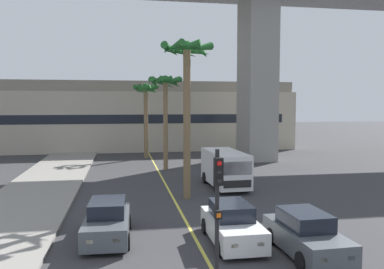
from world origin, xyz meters
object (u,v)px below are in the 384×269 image
Objects in this scene: car_queue_third at (107,222)px; palm_tree_far_median at (165,93)px; car_queue_second at (232,224)px; palm_tree_mid_median at (146,99)px; palm_tree_near_median at (187,76)px; car_queue_front at (306,235)px; delivery_van at (225,168)px; traffic_light_median_near at (218,203)px.

palm_tree_far_median reaches higher than car_queue_third.
car_queue_third is 0.54× the size of palm_tree_far_median.
palm_tree_mid_median is at bearing 94.14° from car_queue_second.
palm_tree_near_median is at bearing -89.46° from palm_tree_far_median.
delivery_van is (0.09, 11.79, 0.57)m from car_queue_front.
palm_tree_far_median reaches higher than traffic_light_median_near.
traffic_light_median_near is at bearing -105.57° from delivery_van.
delivery_van is at bearing 50.87° from car_queue_third.
delivery_van reaches higher than car_queue_second.
car_queue_second is 25.79m from palm_tree_mid_median.
car_queue_second is 18.66m from palm_tree_far_median.
palm_tree_mid_median reaches higher than car_queue_front.
car_queue_third is 0.99× the size of traffic_light_median_near.
palm_tree_near_median is at bearing 107.24° from car_queue_front.
palm_tree_far_median is at bearing 87.49° from traffic_light_median_near.
traffic_light_median_near reaches higher than delivery_van.
traffic_light_median_near is 29.65m from palm_tree_mid_median.
delivery_van is at bearing 76.71° from car_queue_second.
car_queue_second is at bearing -14.48° from car_queue_third.
traffic_light_median_near is at bearing -146.43° from car_queue_front.
palm_tree_far_median reaches higher than car_queue_second.
palm_tree_near_median reaches higher than car_queue_second.
traffic_light_median_near is (-1.62, -4.28, 1.99)m from car_queue_second.
car_queue_third is at bearing -97.14° from palm_tree_mid_median.
car_queue_second is at bearing -87.89° from palm_tree_far_median.
car_queue_front is 2.84m from car_queue_second.
car_queue_second and car_queue_third have the same top height.
car_queue_second is (-2.30, 1.68, 0.00)m from car_queue_front.
car_queue_second is 9.84m from palm_tree_near_median.
traffic_light_median_near is at bearing -92.51° from palm_tree_far_median.
palm_tree_far_median is (-3.04, 7.66, 5.08)m from delivery_van.
palm_tree_mid_median is 7.53m from palm_tree_far_median.
car_queue_front is 0.53× the size of palm_tree_far_median.
palm_tree_mid_median is at bearing 98.72° from car_queue_front.
traffic_light_median_near is at bearing -95.14° from palm_tree_near_median.
palm_tree_near_median is (1.06, 11.81, 4.32)m from traffic_light_median_near.
delivery_van is 0.71× the size of palm_tree_mid_median.
palm_tree_near_median reaches higher than car_queue_third.
palm_tree_near_median reaches higher than palm_tree_far_median.
palm_tree_near_median is (-2.95, -2.58, 5.74)m from delivery_van.
palm_tree_near_median is at bearing 55.82° from car_queue_third.
palm_tree_far_median is at bearing 90.54° from palm_tree_near_median.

